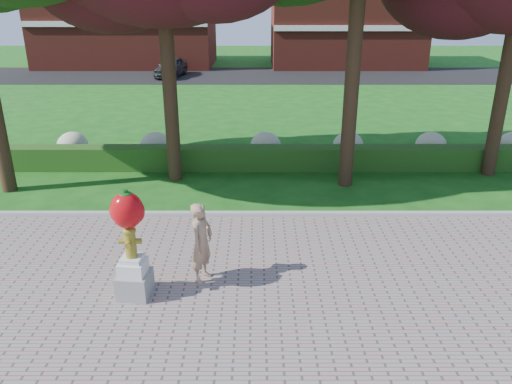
% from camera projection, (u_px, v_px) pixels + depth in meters
% --- Properties ---
extents(ground, '(100.00, 100.00, 0.00)m').
position_uv_depth(ground, '(226.00, 275.00, 10.86)').
color(ground, '#155314').
rests_on(ground, ground).
extents(curb, '(40.00, 0.18, 0.15)m').
position_uv_depth(curb, '(232.00, 215.00, 13.61)').
color(curb, '#ADADA5').
rests_on(curb, ground).
extents(lawn_hedge, '(24.00, 0.70, 0.80)m').
position_uv_depth(lawn_hedge, '(237.00, 158.00, 17.21)').
color(lawn_hedge, '#174513').
rests_on(lawn_hedge, ground).
extents(hydrangea_row, '(20.10, 1.10, 0.99)m').
position_uv_depth(hydrangea_row, '(254.00, 146.00, 18.08)').
color(hydrangea_row, '#B1AE87').
rests_on(hydrangea_row, ground).
extents(street, '(50.00, 8.00, 0.02)m').
position_uv_depth(street, '(247.00, 75.00, 36.84)').
color(street, black).
rests_on(street, ground).
extents(building_left, '(14.00, 8.00, 7.00)m').
position_uv_depth(building_left, '(127.00, 21.00, 41.11)').
color(building_left, maroon).
rests_on(building_left, ground).
extents(building_right, '(12.00, 8.00, 6.40)m').
position_uv_depth(building_right, '(345.00, 25.00, 41.21)').
color(building_right, maroon).
rests_on(building_right, ground).
extents(hydrant_sculpture, '(0.68, 0.68, 2.29)m').
position_uv_depth(hydrant_sculpture, '(130.00, 241.00, 9.62)').
color(hydrant_sculpture, gray).
rests_on(hydrant_sculpture, walkway).
extents(woman, '(0.63, 0.75, 1.75)m').
position_uv_depth(woman, '(202.00, 243.00, 10.30)').
color(woman, '#A37C5D').
rests_on(woman, walkway).
extents(parked_car, '(2.18, 4.22, 1.37)m').
position_uv_depth(parked_car, '(171.00, 67.00, 35.95)').
color(parked_car, '#393C3F').
rests_on(parked_car, street).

